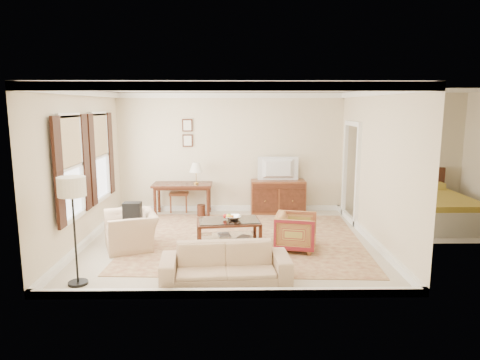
{
  "coord_description": "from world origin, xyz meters",
  "views": [
    {
      "loc": [
        0.09,
        -7.95,
        2.59
      ],
      "look_at": [
        0.2,
        0.3,
        1.15
      ],
      "focal_mm": 32.0,
      "sensor_mm": 36.0,
      "label": 1
    }
  ],
  "objects_px": {
    "writing_desk": "(183,188)",
    "striped_armchair": "(296,230)",
    "sofa": "(225,258)",
    "sideboard": "(278,197)",
    "coffee_table": "(228,226)",
    "club_armchair": "(131,224)",
    "tv": "(278,161)"
  },
  "relations": [
    {
      "from": "tv",
      "to": "striped_armchair",
      "type": "bearing_deg",
      "value": 91.22
    },
    {
      "from": "tv",
      "to": "sofa",
      "type": "height_order",
      "value": "tv"
    },
    {
      "from": "tv",
      "to": "sofa",
      "type": "bearing_deg",
      "value": 73.89
    },
    {
      "from": "sideboard",
      "to": "striped_armchair",
      "type": "xyz_separation_m",
      "value": [
        0.06,
        -2.72,
        -0.04
      ]
    },
    {
      "from": "sideboard",
      "to": "coffee_table",
      "type": "distance_m",
      "value": 2.72
    },
    {
      "from": "tv",
      "to": "coffee_table",
      "type": "distance_m",
      "value": 2.85
    },
    {
      "from": "coffee_table",
      "to": "striped_armchair",
      "type": "xyz_separation_m",
      "value": [
        1.23,
        -0.26,
        -0.01
      ]
    },
    {
      "from": "writing_desk",
      "to": "sofa",
      "type": "height_order",
      "value": "writing_desk"
    },
    {
      "from": "writing_desk",
      "to": "tv",
      "type": "height_order",
      "value": "tv"
    },
    {
      "from": "sideboard",
      "to": "coffee_table",
      "type": "xyz_separation_m",
      "value": [
        -1.17,
        -2.46,
        -0.02
      ]
    },
    {
      "from": "writing_desk",
      "to": "club_armchair",
      "type": "bearing_deg",
      "value": -105.54
    },
    {
      "from": "sideboard",
      "to": "coffee_table",
      "type": "bearing_deg",
      "value": -115.48
    },
    {
      "from": "sideboard",
      "to": "sofa",
      "type": "relative_size",
      "value": 0.69
    },
    {
      "from": "coffee_table",
      "to": "club_armchair",
      "type": "distance_m",
      "value": 1.79
    },
    {
      "from": "striped_armchair",
      "to": "sofa",
      "type": "bearing_deg",
      "value": 151.57
    },
    {
      "from": "writing_desk",
      "to": "striped_armchair",
      "type": "distance_m",
      "value": 3.48
    },
    {
      "from": "writing_desk",
      "to": "striped_armchair",
      "type": "bearing_deg",
      "value": -47.34
    },
    {
      "from": "sofa",
      "to": "club_armchair",
      "type": "bearing_deg",
      "value": 133.8
    },
    {
      "from": "sideboard",
      "to": "sofa",
      "type": "bearing_deg",
      "value": -106.04
    },
    {
      "from": "sideboard",
      "to": "tv",
      "type": "height_order",
      "value": "tv"
    },
    {
      "from": "tv",
      "to": "coffee_table",
      "type": "xyz_separation_m",
      "value": [
        -1.17,
        -2.44,
        -0.89
      ]
    },
    {
      "from": "club_armchair",
      "to": "tv",
      "type": "bearing_deg",
      "value": 110.33
    },
    {
      "from": "sideboard",
      "to": "club_armchair",
      "type": "relative_size",
      "value": 1.29
    },
    {
      "from": "writing_desk",
      "to": "sideboard",
      "type": "relative_size",
      "value": 1.07
    },
    {
      "from": "coffee_table",
      "to": "club_armchair",
      "type": "height_order",
      "value": "club_armchair"
    },
    {
      "from": "coffee_table",
      "to": "striped_armchair",
      "type": "height_order",
      "value": "striped_armchair"
    },
    {
      "from": "sofa",
      "to": "writing_desk",
      "type": "bearing_deg",
      "value": 101.21
    },
    {
      "from": "sideboard",
      "to": "club_armchair",
      "type": "xyz_separation_m",
      "value": [
        -2.96,
        -2.56,
        0.04
      ]
    },
    {
      "from": "striped_armchair",
      "to": "sofa",
      "type": "height_order",
      "value": "sofa"
    },
    {
      "from": "striped_armchair",
      "to": "club_armchair",
      "type": "height_order",
      "value": "club_armchair"
    },
    {
      "from": "coffee_table",
      "to": "striped_armchair",
      "type": "relative_size",
      "value": 1.68
    },
    {
      "from": "sofa",
      "to": "coffee_table",
      "type": "bearing_deg",
      "value": 84.99
    }
  ]
}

